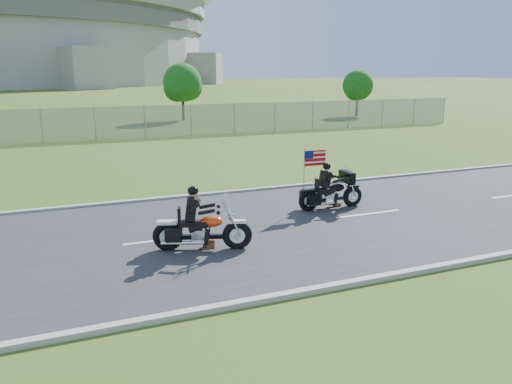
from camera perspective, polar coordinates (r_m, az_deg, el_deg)
name	(u,v)px	position (r m, az deg, el deg)	size (l,w,h in m)	color
ground	(242,231)	(13.35, -1.61, -4.52)	(420.00, 420.00, 0.00)	#334716
road	(242,231)	(13.34, -1.61, -4.44)	(120.00, 8.00, 0.04)	#28282B
curb_north	(200,195)	(17.04, -6.43, -0.36)	(120.00, 0.18, 0.12)	#9E9B93
curb_south	(316,290)	(9.90, 6.85, -11.05)	(120.00, 0.18, 0.12)	#9E9B93
fence	(42,126)	(32.03, -23.30, 6.97)	(60.00, 0.03, 2.00)	gray
tree_fence_near	(183,85)	(43.21, -8.37, 12.05)	(3.52, 3.28, 4.75)	#382316
tree_fence_far	(358,87)	(47.91, 11.57, 11.68)	(3.08, 2.87, 4.20)	#382316
motorcycle_lead	(201,230)	(11.88, -6.33, -4.38)	(2.29, 1.07, 1.59)	black
motorcycle_follow	(331,193)	(15.46, 8.55, -0.15)	(2.18, 0.72, 1.82)	black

